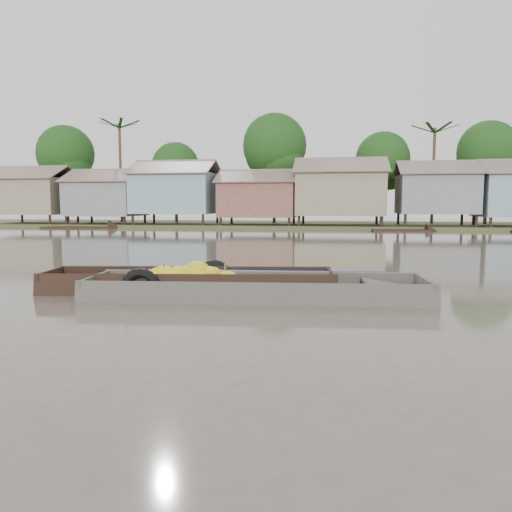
# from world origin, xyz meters

# --- Properties ---
(ground) EXTENTS (120.00, 120.00, 0.00)m
(ground) POSITION_xyz_m (0.00, 0.00, 0.00)
(ground) COLOR #534C40
(ground) RESTS_ON ground
(riverbank) EXTENTS (120.00, 12.47, 10.22)m
(riverbank) POSITION_xyz_m (3.03, 31.86, 3.07)
(riverbank) COLOR #384723
(riverbank) RESTS_ON ground
(banana_boat) EXTENTS (6.40, 2.30, 0.87)m
(banana_boat) POSITION_xyz_m (-1.02, 0.99, 0.18)
(banana_boat) COLOR black
(banana_boat) RESTS_ON ground
(viewer_boat) EXTENTS (6.98, 2.38, 0.55)m
(viewer_boat) POSITION_xyz_m (0.64, 0.52, 0.05)
(viewer_boat) COLOR #444039
(viewer_boat) RESTS_ON ground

